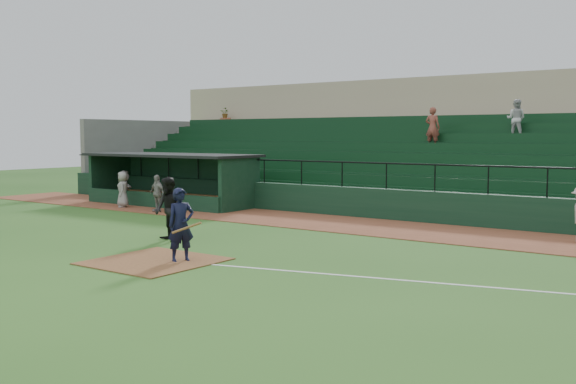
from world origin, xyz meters
The scene contains 11 objects.
ground centered at (0.00, 0.00, 0.00)m, with size 90.00×90.00×0.00m, color #2B591C.
warning_track centered at (0.00, 8.00, 0.01)m, with size 40.00×4.00×0.03m, color brown.
home_plate_dirt centered at (0.00, -1.00, 0.01)m, with size 3.00×3.00×0.03m, color brown.
foul_line centered at (8.00, 1.20, 0.01)m, with size 18.00×0.09×0.01m, color white.
stadium_structure centered at (0.00, 16.46, 2.30)m, with size 38.00×13.08×6.40m.
dugout centered at (-9.75, 9.56, 1.33)m, with size 8.90×3.20×2.42m.
batter_at_plate centered at (0.57, -0.59, 0.97)m, with size 1.16×0.84×1.93m.
umpire centered at (-2.11, 1.57, 1.00)m, with size 0.97×0.76×2.00m, color black.
dugout_player_a centered at (-8.08, 6.68, 0.82)m, with size 0.92×0.39×1.58m, color gray.
dugout_player_b centered at (-10.62, 6.97, 0.83)m, with size 0.79×0.51×1.61m, color gray.
dugout_player_c centered at (-11.45, 7.79, 0.84)m, with size 1.49×0.48×1.61m, color gray.
Camera 1 is at (12.54, -12.59, 3.29)m, focal length 40.57 mm.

